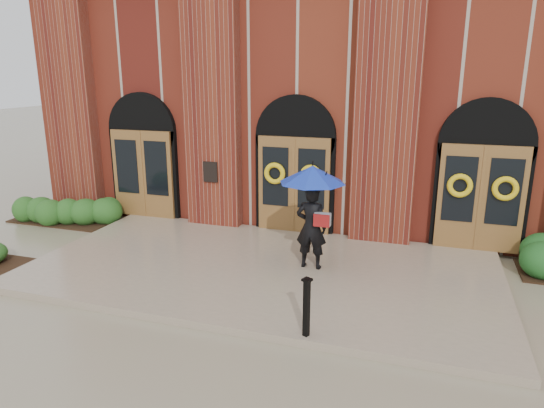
% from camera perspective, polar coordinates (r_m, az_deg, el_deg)
% --- Properties ---
extents(ground, '(90.00, 90.00, 0.00)m').
position_cam_1_polar(ground, '(10.58, -1.52, -8.35)').
color(ground, gray).
rests_on(ground, ground).
extents(landing, '(10.00, 5.30, 0.15)m').
position_cam_1_polar(landing, '(10.68, -1.25, -7.67)').
color(landing, gray).
rests_on(landing, ground).
extents(church_building, '(16.20, 12.53, 7.00)m').
position_cam_1_polar(church_building, '(18.22, 7.91, 12.84)').
color(church_building, maroon).
rests_on(church_building, ground).
extents(man_with_umbrella, '(1.40, 1.40, 2.23)m').
position_cam_1_polar(man_with_umbrella, '(10.13, 4.74, 0.78)').
color(man_with_umbrella, black).
rests_on(man_with_umbrella, landing).
extents(metal_post, '(0.18, 0.18, 0.99)m').
position_cam_1_polar(metal_post, '(7.83, 4.09, -11.90)').
color(metal_post, black).
rests_on(metal_post, landing).
extents(hedge_wall_left, '(2.77, 1.11, 0.71)m').
position_cam_1_polar(hedge_wall_left, '(15.42, -23.43, -0.59)').
color(hedge_wall_left, '#234F1A').
rests_on(hedge_wall_left, ground).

